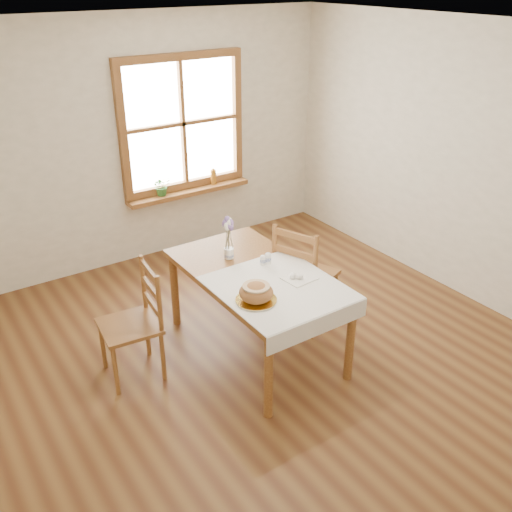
% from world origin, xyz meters
% --- Properties ---
extents(ground, '(5.00, 5.00, 0.00)m').
position_xyz_m(ground, '(0.00, 0.00, 0.00)').
color(ground, brown).
rests_on(ground, ground).
extents(room_walls, '(4.60, 5.10, 2.65)m').
position_xyz_m(room_walls, '(0.00, 0.00, 1.71)').
color(room_walls, white).
rests_on(room_walls, ground).
extents(window, '(1.46, 0.08, 1.46)m').
position_xyz_m(window, '(0.50, 2.47, 1.45)').
color(window, olive).
rests_on(window, ground).
extents(window_sill, '(1.46, 0.20, 0.05)m').
position_xyz_m(window_sill, '(0.50, 2.40, 0.69)').
color(window_sill, olive).
rests_on(window_sill, ground).
extents(dining_table, '(0.90, 1.60, 0.75)m').
position_xyz_m(dining_table, '(0.00, 0.30, 0.66)').
color(dining_table, olive).
rests_on(dining_table, ground).
extents(table_linen, '(0.91, 0.99, 0.01)m').
position_xyz_m(table_linen, '(0.00, -0.00, 0.76)').
color(table_linen, white).
rests_on(table_linen, dining_table).
extents(chair_left, '(0.50, 0.48, 0.94)m').
position_xyz_m(chair_left, '(-1.01, 0.57, 0.47)').
color(chair_left, olive).
rests_on(chair_left, ground).
extents(chair_right, '(0.63, 0.62, 1.01)m').
position_xyz_m(chair_right, '(0.62, 0.41, 0.51)').
color(chair_right, olive).
rests_on(chair_right, ground).
extents(bread_plate, '(0.37, 0.37, 0.02)m').
position_xyz_m(bread_plate, '(-0.26, -0.08, 0.77)').
color(bread_plate, white).
rests_on(bread_plate, table_linen).
extents(bread_loaf, '(0.26, 0.26, 0.14)m').
position_xyz_m(bread_loaf, '(-0.26, -0.08, 0.85)').
color(bread_loaf, '#A16139').
rests_on(bread_loaf, bread_plate).
extents(egg_napkin, '(0.26, 0.22, 0.01)m').
position_xyz_m(egg_napkin, '(0.22, 0.01, 0.77)').
color(egg_napkin, white).
rests_on(egg_napkin, table_linen).
extents(eggs, '(0.20, 0.18, 0.04)m').
position_xyz_m(eggs, '(0.22, 0.01, 0.79)').
color(eggs, silver).
rests_on(eggs, egg_napkin).
extents(salt_shaker, '(0.05, 0.05, 0.09)m').
position_xyz_m(salt_shaker, '(0.11, 0.37, 0.80)').
color(salt_shaker, white).
rests_on(salt_shaker, table_linen).
extents(pepper_shaker, '(0.06, 0.06, 0.10)m').
position_xyz_m(pepper_shaker, '(0.16, 0.36, 0.81)').
color(pepper_shaker, white).
rests_on(pepper_shaker, table_linen).
extents(flower_vase, '(0.09, 0.09, 0.09)m').
position_xyz_m(flower_vase, '(-0.05, 0.63, 0.79)').
color(flower_vase, white).
rests_on(flower_vase, dining_table).
extents(lavender_bouquet, '(0.14, 0.14, 0.27)m').
position_xyz_m(lavender_bouquet, '(-0.05, 0.63, 0.97)').
color(lavender_bouquet, '#7A5BA2').
rests_on(lavender_bouquet, flower_vase).
extents(potted_plant, '(0.21, 0.23, 0.17)m').
position_xyz_m(potted_plant, '(0.17, 2.40, 0.80)').
color(potted_plant, '#2F6729').
rests_on(potted_plant, window_sill).
extents(amber_bottle, '(0.07, 0.07, 0.19)m').
position_xyz_m(amber_bottle, '(0.82, 2.40, 0.81)').
color(amber_bottle, '#B07120').
rests_on(amber_bottle, window_sill).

